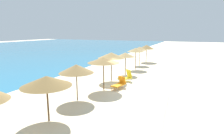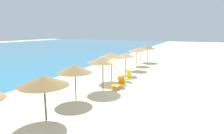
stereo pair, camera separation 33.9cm
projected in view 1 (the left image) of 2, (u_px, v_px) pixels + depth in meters
ground_plane at (121, 88)px, 16.24m from camera, size 160.00×160.00×0.00m
dune_ridge at (220, 93)px, 12.01m from camera, size 53.28×8.33×1.94m
beach_umbrella_2 at (46, 81)px, 9.96m from camera, size 2.66×2.66×2.51m
beach_umbrella_3 at (76, 69)px, 13.08m from camera, size 2.42×2.42×2.57m
beach_umbrella_4 at (104, 60)px, 15.49m from camera, size 2.62×2.62×2.72m
beach_umbrella_5 at (111, 55)px, 18.37m from camera, size 2.62×2.62×2.79m
beach_umbrella_6 at (125, 55)px, 21.13m from camera, size 2.12×2.12×2.48m
beach_umbrella_7 at (136, 50)px, 24.00m from camera, size 2.12×2.12×2.73m
beach_umbrella_8 at (140, 49)px, 26.96m from camera, size 2.03×2.03×2.63m
beach_umbrella_9 at (146, 47)px, 29.81m from camera, size 2.50×2.50×2.71m
lounge_chair_0 at (126, 77)px, 18.36m from camera, size 1.49×1.29×1.15m
lounge_chair_1 at (119, 84)px, 16.15m from camera, size 1.55×0.95×0.99m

